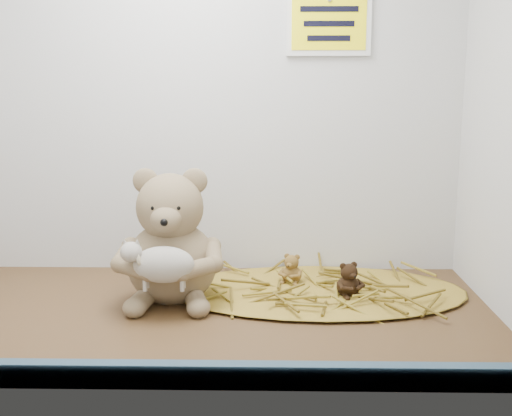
{
  "coord_description": "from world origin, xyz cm",
  "views": [
    {
      "loc": [
        17.14,
        -113.87,
        43.45
      ],
      "look_at": [
        14.86,
        2.34,
        19.94
      ],
      "focal_mm": 45.0,
      "sensor_mm": 36.0,
      "label": 1
    }
  ],
  "objects_px": {
    "toy_lamb": "(164,265)",
    "main_teddy": "(171,235)",
    "mini_teddy_brown": "(349,278)",
    "mini_teddy_tan": "(292,267)"
  },
  "relations": [
    {
      "from": "toy_lamb",
      "to": "mini_teddy_brown",
      "type": "distance_m",
      "value": 0.37
    },
    {
      "from": "main_teddy",
      "to": "mini_teddy_brown",
      "type": "height_order",
      "value": "main_teddy"
    },
    {
      "from": "mini_teddy_brown",
      "to": "mini_teddy_tan",
      "type": "bearing_deg",
      "value": 119.05
    },
    {
      "from": "mini_teddy_tan",
      "to": "mini_teddy_brown",
      "type": "bearing_deg",
      "value": -16.41
    },
    {
      "from": "main_teddy",
      "to": "mini_teddy_brown",
      "type": "relative_size",
      "value": 3.82
    },
    {
      "from": "toy_lamb",
      "to": "mini_teddy_brown",
      "type": "height_order",
      "value": "toy_lamb"
    },
    {
      "from": "mini_teddy_tan",
      "to": "mini_teddy_brown",
      "type": "xyz_separation_m",
      "value": [
        0.11,
        -0.08,
        0.0
      ]
    },
    {
      "from": "toy_lamb",
      "to": "main_teddy",
      "type": "bearing_deg",
      "value": 90.0
    },
    {
      "from": "main_teddy",
      "to": "mini_teddy_tan",
      "type": "height_order",
      "value": "main_teddy"
    },
    {
      "from": "mini_teddy_tan",
      "to": "main_teddy",
      "type": "bearing_deg",
      "value": -139.22
    }
  ]
}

